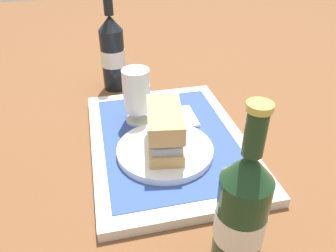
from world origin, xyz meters
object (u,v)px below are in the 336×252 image
beer_glass (137,94)px  second_bottle (241,216)px  sandwich (165,128)px  beer_bottle (113,52)px  plate (165,150)px

beer_glass → second_bottle: second_bottle is taller
second_bottle → beer_glass: bearing=11.0°
beer_glass → second_bottle: (-0.38, -0.07, 0.01)m
sandwich → beer_glass: (0.13, 0.03, 0.01)m
beer_bottle → second_bottle: same height
plate → second_bottle: bearing=-170.7°
plate → second_bottle: second_bottle is taller
sandwich → second_bottle: second_bottle is taller
beer_glass → sandwich: bearing=-165.3°
plate → sandwich: size_ratio=1.38×
plate → sandwich: sandwich is taller
plate → beer_glass: size_ratio=1.52×
plate → sandwich: bearing=-8.6°
plate → second_bottle: 0.27m
plate → beer_glass: 0.15m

